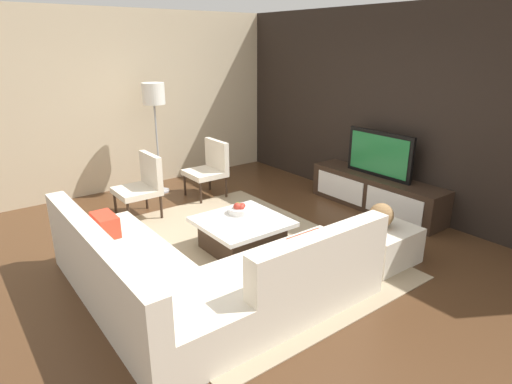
# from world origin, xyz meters

# --- Properties ---
(ground_plane) EXTENTS (14.00, 14.00, 0.00)m
(ground_plane) POSITION_xyz_m (0.00, 0.00, 0.00)
(ground_plane) COLOR #4C301C
(feature_wall_back) EXTENTS (6.40, 0.12, 2.80)m
(feature_wall_back) POSITION_xyz_m (0.00, 2.70, 1.40)
(feature_wall_back) COLOR black
(feature_wall_back) RESTS_ON ground
(side_wall_left) EXTENTS (0.12, 5.20, 2.80)m
(side_wall_left) POSITION_xyz_m (-3.20, 0.20, 1.40)
(side_wall_left) COLOR beige
(side_wall_left) RESTS_ON ground
(area_rug) EXTENTS (3.45, 2.61, 0.01)m
(area_rug) POSITION_xyz_m (-0.10, 0.00, 0.01)
(area_rug) COLOR tan
(area_rug) RESTS_ON ground
(media_console) EXTENTS (2.06, 0.49, 0.50)m
(media_console) POSITION_xyz_m (0.00, 2.40, 0.25)
(media_console) COLOR #332319
(media_console) RESTS_ON ground
(television) EXTENTS (1.06, 0.06, 0.64)m
(television) POSITION_xyz_m (0.00, 2.40, 0.82)
(television) COLOR black
(television) RESTS_ON media_console
(sectional_couch) EXTENTS (2.53, 2.36, 0.81)m
(sectional_couch) POSITION_xyz_m (0.53, -0.89, 0.28)
(sectional_couch) COLOR beige
(sectional_couch) RESTS_ON ground
(coffee_table) EXTENTS (0.92, 0.94, 0.38)m
(coffee_table) POSITION_xyz_m (-0.10, 0.10, 0.20)
(coffee_table) COLOR #332319
(coffee_table) RESTS_ON ground
(accent_chair_near) EXTENTS (0.56, 0.54, 0.87)m
(accent_chair_near) POSITION_xyz_m (-1.78, -0.37, 0.49)
(accent_chair_near) COLOR #332319
(accent_chair_near) RESTS_ON ground
(floor_lamp) EXTENTS (0.34, 0.34, 1.73)m
(floor_lamp) POSITION_xyz_m (-2.60, 0.25, 1.47)
(floor_lamp) COLOR #A5A5AA
(floor_lamp) RESTS_ON ground
(ottoman) EXTENTS (0.70, 0.70, 0.40)m
(ottoman) POSITION_xyz_m (1.01, 1.17, 0.20)
(ottoman) COLOR beige
(ottoman) RESTS_ON ground
(fruit_bowl) EXTENTS (0.28, 0.28, 0.14)m
(fruit_bowl) POSITION_xyz_m (-0.28, 0.20, 0.43)
(fruit_bowl) COLOR silver
(fruit_bowl) RESTS_ON coffee_table
(accent_chair_far) EXTENTS (0.57, 0.54, 0.87)m
(accent_chair_far) POSITION_xyz_m (-1.96, 0.82, 0.49)
(accent_chair_far) COLOR #332319
(accent_chair_far) RESTS_ON ground
(decorative_ball) EXTENTS (0.27, 0.27, 0.27)m
(decorative_ball) POSITION_xyz_m (1.01, 1.17, 0.53)
(decorative_ball) COLOR #997247
(decorative_ball) RESTS_ON ottoman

